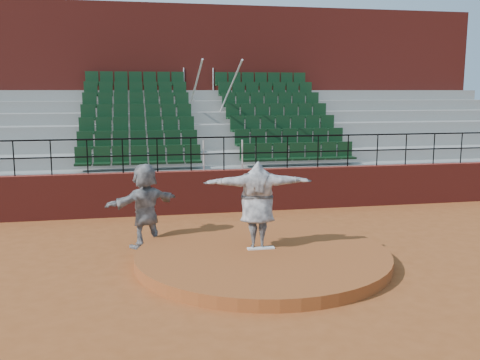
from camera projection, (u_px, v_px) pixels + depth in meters
The scene contains 9 objects.
ground at pixel (262, 262), 11.64m from camera, with size 90.00×90.00×0.00m, color brown.
pitchers_mound at pixel (262, 256), 11.62m from camera, with size 5.50×5.50×0.25m, color brown.
pitching_rubber at pixel (261, 248), 11.74m from camera, with size 0.60×0.15×0.03m, color white.
boundary_wall at pixel (224, 191), 16.37m from camera, with size 24.00×0.30×1.30m, color maroon.
wall_railing at pixel (224, 146), 16.14m from camera, with size 24.04×0.05×1.03m.
seating_deck at pixel (208, 152), 19.76m from camera, with size 24.00×5.97×4.63m.
press_box_facade at pixel (195, 94), 23.24m from camera, with size 24.00×3.00×7.10m, color maroon.
pitcher at pixel (257, 205), 11.72m from camera, with size 2.36×0.64×1.92m, color black.
fielder at pixel (145, 205), 12.64m from camera, with size 1.87×0.59×2.01m, color black.
Camera 1 is at (-2.67, -10.88, 3.69)m, focal length 40.00 mm.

